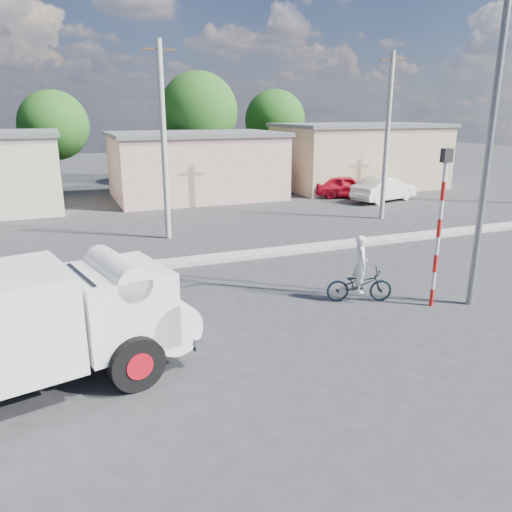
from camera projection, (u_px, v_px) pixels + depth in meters
name	position (u px, v px, depth m)	size (l,w,h in m)	color
ground_plane	(365.00, 347.00, 11.61)	(120.00, 120.00, 0.00)	#2C2C2E
median	(244.00, 255.00, 18.72)	(40.00, 0.80, 0.16)	#99968E
truck	(34.00, 325.00, 9.46)	(6.40, 3.53, 2.50)	black
bicycle	(359.00, 285.00, 14.30)	(0.66, 1.88, 0.99)	black
cyclist	(360.00, 274.00, 14.21)	(0.60, 0.40, 1.66)	white
car_cream	(384.00, 189.00, 30.21)	(1.55, 4.45, 1.47)	white
car_red	(347.00, 186.00, 31.55)	(1.63, 4.06, 1.38)	#B80D1F
traffic_pole	(440.00, 215.00, 13.37)	(0.28, 0.18, 4.36)	red
streetlight	(487.00, 124.00, 12.77)	(2.34, 0.22, 9.00)	slate
building_row	(181.00, 164.00, 31.00)	(37.80, 7.30, 4.44)	#C0B391
tree_row	(110.00, 118.00, 34.94)	(34.13, 7.32, 8.10)	#38281E
utility_poles	(280.00, 139.00, 22.33)	(35.40, 0.24, 8.00)	#99968E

